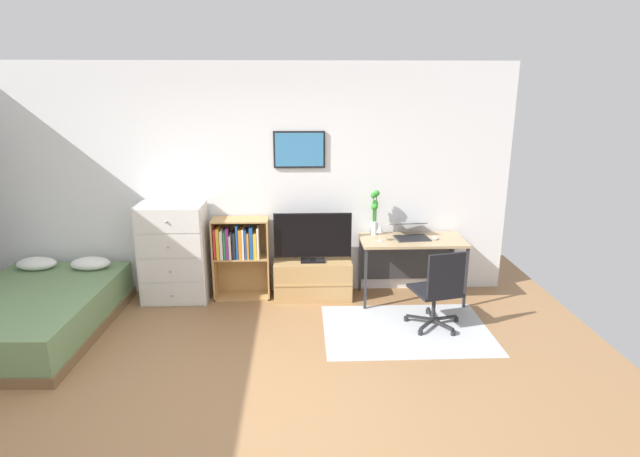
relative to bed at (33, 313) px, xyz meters
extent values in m
plane|color=#936B44|center=(2.12, -1.37, -0.22)|extent=(7.20, 7.20, 0.00)
cube|color=white|center=(2.12, 1.06, 1.13)|extent=(6.12, 0.06, 2.70)
cube|color=black|center=(2.71, 1.01, 1.51)|extent=(0.59, 0.02, 0.42)
cube|color=teal|center=(2.71, 1.00, 1.51)|extent=(0.55, 0.01, 0.38)
cube|color=#B2B7BC|center=(3.80, -0.09, -0.22)|extent=(1.70, 1.20, 0.01)
cube|color=brown|center=(0.00, -0.02, -0.17)|extent=(1.45, 2.04, 0.10)
cube|color=#6B8C5B|center=(0.00, -0.02, 0.04)|extent=(1.41, 2.00, 0.33)
ellipsoid|color=white|center=(-0.28, 0.74, 0.27)|extent=(0.45, 0.29, 0.14)
ellipsoid|color=white|center=(0.33, 0.72, 0.27)|extent=(0.45, 0.29, 0.14)
cube|color=silver|center=(1.26, 0.79, 0.36)|extent=(0.75, 0.42, 1.16)
cube|color=silver|center=(1.26, 0.57, -0.07)|extent=(0.71, 0.01, 0.27)
sphere|color=#A59E8C|center=(1.26, 0.56, -0.07)|extent=(0.03, 0.03, 0.03)
cube|color=silver|center=(1.26, 0.57, 0.22)|extent=(0.71, 0.01, 0.27)
sphere|color=#A59E8C|center=(1.26, 0.56, 0.22)|extent=(0.03, 0.03, 0.03)
cube|color=silver|center=(1.26, 0.57, 0.50)|extent=(0.71, 0.01, 0.27)
sphere|color=#A59E8C|center=(1.26, 0.56, 0.50)|extent=(0.03, 0.03, 0.03)
cube|color=silver|center=(1.26, 0.57, 0.79)|extent=(0.71, 0.01, 0.27)
sphere|color=#A59E8C|center=(1.26, 0.56, 0.79)|extent=(0.03, 0.03, 0.03)
cube|color=tan|center=(1.71, 0.85, 0.26)|extent=(0.02, 0.30, 0.96)
cube|color=tan|center=(2.34, 0.85, 0.26)|extent=(0.02, 0.30, 0.96)
cube|color=tan|center=(2.02, 0.85, -0.21)|extent=(0.65, 0.30, 0.02)
cube|color=tan|center=(2.02, 0.85, 0.28)|extent=(0.61, 0.30, 0.02)
cube|color=tan|center=(2.02, 0.85, 0.73)|extent=(0.61, 0.30, 0.02)
cube|color=tan|center=(2.02, 0.99, 0.26)|extent=(0.65, 0.01, 0.96)
cube|color=red|center=(1.74, 0.83, 0.46)|extent=(0.02, 0.24, 0.35)
cube|color=gold|center=(1.77, 0.82, 0.47)|extent=(0.03, 0.21, 0.36)
cube|color=white|center=(1.81, 0.81, 0.46)|extent=(0.03, 0.20, 0.33)
cube|color=#2D8C4C|center=(1.85, 0.80, 0.45)|extent=(0.02, 0.18, 0.32)
cube|color=#8C388C|center=(1.88, 0.82, 0.47)|extent=(0.03, 0.22, 0.36)
cube|color=white|center=(1.91, 0.81, 0.43)|extent=(0.03, 0.21, 0.28)
cube|color=black|center=(1.95, 0.82, 0.44)|extent=(0.04, 0.23, 0.31)
cube|color=#1E519E|center=(1.99, 0.81, 0.49)|extent=(0.02, 0.21, 0.40)
cube|color=orange|center=(2.03, 0.81, 0.46)|extent=(0.04, 0.21, 0.35)
cube|color=white|center=(2.06, 0.83, 0.46)|extent=(0.02, 0.24, 0.35)
cube|color=#1E519E|center=(2.09, 0.80, 0.46)|extent=(0.02, 0.17, 0.34)
cube|color=orange|center=(2.11, 0.80, 0.44)|extent=(0.03, 0.17, 0.31)
cube|color=#1E519E|center=(2.15, 0.79, 0.47)|extent=(0.04, 0.17, 0.37)
cube|color=gold|center=(2.20, 0.82, 0.44)|extent=(0.04, 0.22, 0.30)
cube|color=white|center=(2.23, 0.83, 0.47)|extent=(0.02, 0.24, 0.36)
cube|color=tan|center=(2.86, 0.80, 0.01)|extent=(0.91, 0.40, 0.46)
cube|color=tan|center=(2.86, 0.59, 0.01)|extent=(0.91, 0.01, 0.02)
cube|color=black|center=(2.86, 0.78, 0.25)|extent=(0.28, 0.16, 0.02)
cube|color=black|center=(2.86, 0.78, 0.28)|extent=(0.06, 0.04, 0.05)
cube|color=black|center=(2.86, 0.78, 0.55)|extent=(0.89, 0.02, 0.53)
cube|color=black|center=(2.86, 0.77, 0.55)|extent=(0.86, 0.01, 0.50)
cube|color=tan|center=(4.00, 0.71, 0.51)|extent=(1.19, 0.59, 0.03)
cube|color=#2D2D30|center=(3.44, 0.44, 0.14)|extent=(0.03, 0.03, 0.71)
cube|color=#2D2D30|center=(4.57, 0.44, 0.14)|extent=(0.03, 0.03, 0.71)
cube|color=#2D2D30|center=(3.44, 0.97, 0.14)|extent=(0.03, 0.03, 0.71)
cube|color=#2D2D30|center=(4.57, 0.97, 0.14)|extent=(0.03, 0.03, 0.71)
cube|color=#2D2D30|center=(4.00, 0.99, 0.17)|extent=(1.13, 0.02, 0.50)
cylinder|color=#232326|center=(4.37, 0.07, -0.19)|extent=(0.05, 0.05, 0.05)
cube|color=#232326|center=(4.24, 0.04, -0.15)|extent=(0.28, 0.10, 0.02)
cylinder|color=#232326|center=(4.12, 0.28, -0.19)|extent=(0.05, 0.05, 0.05)
cube|color=#232326|center=(4.11, 0.14, -0.15)|extent=(0.05, 0.28, 0.02)
cylinder|color=#232326|center=(3.84, 0.11, -0.19)|extent=(0.05, 0.05, 0.05)
cube|color=#232326|center=(3.97, 0.06, -0.15)|extent=(0.27, 0.13, 0.02)
cylinder|color=#232326|center=(3.92, -0.21, -0.19)|extent=(0.05, 0.05, 0.05)
cube|color=#232326|center=(4.01, -0.10, -0.15)|extent=(0.20, 0.23, 0.02)
cylinder|color=#232326|center=(4.25, -0.23, -0.19)|extent=(0.05, 0.05, 0.05)
cube|color=#232326|center=(4.17, -0.11, -0.15)|extent=(0.17, 0.25, 0.02)
cylinder|color=#232326|center=(4.10, 0.01, 0.01)|extent=(0.04, 0.04, 0.30)
cube|color=black|center=(4.10, 0.01, 0.18)|extent=(0.53, 0.53, 0.03)
cube|color=black|center=(4.15, -0.19, 0.42)|extent=(0.39, 0.13, 0.45)
cube|color=#333338|center=(4.00, 0.71, 0.53)|extent=(0.41, 0.30, 0.01)
cube|color=black|center=(4.00, 0.71, 0.53)|extent=(0.38, 0.27, 0.00)
cube|color=#333338|center=(3.98, 0.87, 0.65)|extent=(0.41, 0.28, 0.07)
cube|color=black|center=(3.98, 0.87, 0.65)|extent=(0.38, 0.26, 0.06)
ellipsoid|color=silver|center=(4.26, 0.68, 0.54)|extent=(0.06, 0.10, 0.03)
cylinder|color=silver|center=(3.58, 0.90, 0.60)|extent=(0.09, 0.09, 0.16)
cylinder|color=#3D8438|center=(3.60, 0.90, 0.79)|extent=(0.01, 0.01, 0.45)
sphere|color=#308B2C|center=(3.60, 0.90, 1.02)|extent=(0.07, 0.07, 0.07)
cylinder|color=#3D8438|center=(3.59, 0.92, 0.73)|extent=(0.01, 0.01, 0.33)
sphere|color=#308B2C|center=(3.59, 0.92, 0.90)|extent=(0.07, 0.07, 0.07)
cylinder|color=#3D8438|center=(3.58, 0.91, 0.71)|extent=(0.01, 0.01, 0.28)
sphere|color=#308B2C|center=(3.58, 0.91, 0.85)|extent=(0.07, 0.07, 0.07)
cylinder|color=#3D8438|center=(3.57, 0.89, 0.78)|extent=(0.01, 0.01, 0.43)
sphere|color=#308B2C|center=(3.57, 0.89, 1.00)|extent=(0.07, 0.07, 0.07)
cylinder|color=#3D8438|center=(3.59, 0.89, 0.71)|extent=(0.01, 0.01, 0.29)
sphere|color=#308B2C|center=(3.59, 0.89, 0.86)|extent=(0.07, 0.07, 0.07)
cylinder|color=silver|center=(3.61, 0.63, 0.52)|extent=(0.06, 0.06, 0.01)
cylinder|color=silver|center=(3.61, 0.63, 0.58)|extent=(0.01, 0.01, 0.10)
cone|color=silver|center=(3.61, 0.63, 0.66)|extent=(0.07, 0.07, 0.07)
camera|label=1|loc=(2.72, -4.83, 2.22)|focal=28.61mm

